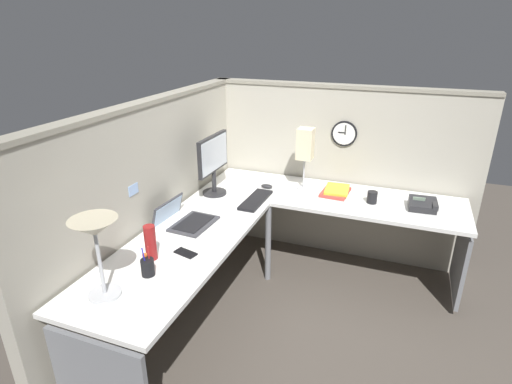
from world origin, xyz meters
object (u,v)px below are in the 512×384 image
keyboard (256,200)px  wall_clock (344,133)px  book_stack (336,191)px  desk_lamp_paper (305,146)px  monitor (213,160)px  office_phone (423,205)px  laptop (182,219)px  cell_phone (186,253)px  desk_lamp_dome (95,234)px  thermos_flask (151,243)px  pen_cup (148,267)px  computer_mouse (267,186)px  coffee_mug (372,197)px

keyboard → wall_clock: wall_clock is taller
book_stack → desk_lamp_paper: size_ratio=0.56×
keyboard → monitor: bearing=87.2°
keyboard → book_stack: book_stack is taller
office_phone → desk_lamp_paper: desk_lamp_paper is taller
desk_lamp_paper → laptop: bearing=145.6°
monitor → office_phone: monitor is taller
office_phone → wall_clock: 0.89m
monitor → cell_phone: monitor is taller
desk_lamp_dome → office_phone: bearing=-41.9°
monitor → desk_lamp_dome: 1.46m
monitor → thermos_flask: bearing=-174.8°
desk_lamp_paper → thermos_flask: bearing=158.4°
thermos_flask → wall_clock: bearing=-26.1°
pen_cup → cell_phone: size_ratio=1.25×
keyboard → computer_mouse: bearing=3.1°
thermos_flask → desk_lamp_paper: 1.57m
laptop → book_stack: laptop is taller
thermos_flask → coffee_mug: thermos_flask is taller
office_phone → thermos_flask: bearing=131.1°
laptop → coffee_mug: 1.49m
book_stack → monitor: bearing=111.2°
laptop → keyboard: 0.65m
monitor → thermos_flask: 1.08m
desk_lamp_dome → office_phone: desk_lamp_dome is taller
monitor → laptop: size_ratio=1.25×
cell_phone → computer_mouse: bearing=8.6°
keyboard → coffee_mug: size_ratio=4.48×
computer_mouse → desk_lamp_dome: desk_lamp_dome is taller
laptop → keyboard: laptop is taller
laptop → coffee_mug: laptop is taller
office_phone → book_stack: bearing=83.1°
thermos_flask → laptop: bearing=8.8°
book_stack → computer_mouse: bearing=99.1°
laptop → thermos_flask: 0.51m
laptop → cell_phone: bearing=-147.4°
keyboard → cell_phone: keyboard is taller
pen_cup → cell_phone: (0.28, -0.08, -0.05)m
keyboard → pen_cup: bearing=171.4°
desk_lamp_dome → wall_clock: bearing=-22.2°
pen_cup → thermos_flask: bearing=27.4°
office_phone → wall_clock: size_ratio=0.98×
office_phone → computer_mouse: bearing=90.4°
office_phone → coffee_mug: office_phone is taller
monitor → cell_phone: bearing=-164.6°
cell_phone → book_stack: (1.31, -0.69, 0.02)m
thermos_flask → book_stack: (1.43, -0.86, -0.09)m
keyboard → desk_lamp_paper: 0.62m
thermos_flask → office_phone: size_ratio=1.02×
thermos_flask → desk_lamp_paper: (1.44, -0.57, 0.27)m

